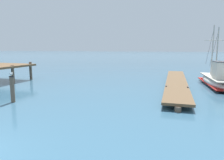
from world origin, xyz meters
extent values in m
cube|color=brown|center=(6.23, 16.50, 0.37)|extent=(2.70, 16.97, 0.16)
cylinder|color=brown|center=(6.68, 8.06, 0.15)|extent=(0.36, 0.36, 0.29)
cylinder|color=brown|center=(6.38, 13.69, 0.15)|extent=(0.36, 0.36, 0.29)
cylinder|color=brown|center=(6.07, 19.31, 0.15)|extent=(0.36, 0.36, 0.29)
cylinder|color=brown|center=(5.77, 24.93, 0.15)|extent=(0.36, 0.36, 0.29)
cube|color=#333338|center=(5.61, 13.08, 0.49)|extent=(0.13, 0.21, 0.08)
cube|color=#333338|center=(7.21, 13.17, 0.49)|extent=(0.13, 0.21, 0.08)
ellipsoid|color=silver|center=(9.67, 17.45, 0.43)|extent=(2.71, 7.53, 0.85)
cube|color=#B2AD9E|center=(9.67, 17.45, 0.81)|extent=(2.40, 6.77, 0.08)
cube|color=#B21E19|center=(9.67, 17.45, 0.23)|extent=(2.70, 7.39, 0.08)
cube|color=silver|center=(9.81, 16.35, 1.56)|extent=(1.19, 1.76, 1.42)
cube|color=#3D3D42|center=(9.81, 16.35, 2.31)|extent=(1.29, 1.90, 0.06)
cylinder|color=#B2ADA3|center=(9.62, 17.82, 3.09)|extent=(0.11, 0.11, 4.47)
cylinder|color=#B2ADA3|center=(9.62, 17.82, 4.14)|extent=(1.59, 0.26, 0.06)
cylinder|color=#333338|center=(9.47, 19.01, 3.31)|extent=(0.32, 2.31, 3.31)
cylinder|color=#B2ADA3|center=(9.41, 19.46, 3.26)|extent=(0.11, 0.11, 4.82)
cylinder|color=#B2ADA3|center=(9.41, 19.46, 4.21)|extent=(1.59, 0.26, 0.06)
cylinder|color=#333338|center=(9.24, 20.75, 3.51)|extent=(0.35, 2.49, 3.57)
cylinder|color=brown|center=(-9.07, 14.93, 0.98)|extent=(0.28, 0.28, 1.95)
cylinder|color=brown|center=(-9.06, 12.40, 0.90)|extent=(0.28, 0.28, 1.80)
cylinder|color=brown|center=(-3.42, 6.65, 0.85)|extent=(0.26, 0.26, 1.70)
cylinder|color=#28282D|center=(-3.42, 6.65, 1.67)|extent=(0.30, 0.30, 0.06)
cylinder|color=gold|center=(-3.41, 6.68, 1.74)|extent=(0.01, 0.01, 0.07)
cylinder|color=gold|center=(-3.43, 6.63, 1.74)|extent=(0.01, 0.01, 0.07)
ellipsoid|color=white|center=(-3.42, 6.65, 1.84)|extent=(0.30, 0.22, 0.13)
ellipsoid|color=silver|center=(-3.42, 6.71, 1.85)|extent=(0.23, 0.12, 0.09)
ellipsoid|color=#383838|center=(-3.52, 6.75, 1.85)|extent=(0.07, 0.05, 0.04)
ellipsoid|color=silver|center=(-3.46, 6.61, 1.85)|extent=(0.23, 0.12, 0.09)
ellipsoid|color=#383838|center=(-3.56, 6.66, 1.85)|extent=(0.07, 0.05, 0.04)
cone|color=white|center=(-3.56, 6.71, 1.84)|extent=(0.10, 0.10, 0.07)
sphere|color=white|center=(-3.31, 6.61, 1.93)|extent=(0.08, 0.08, 0.08)
cone|color=gold|center=(-3.27, 6.59, 1.92)|extent=(0.05, 0.04, 0.02)
camera|label=1|loc=(6.95, -3.54, 3.46)|focal=33.42mm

